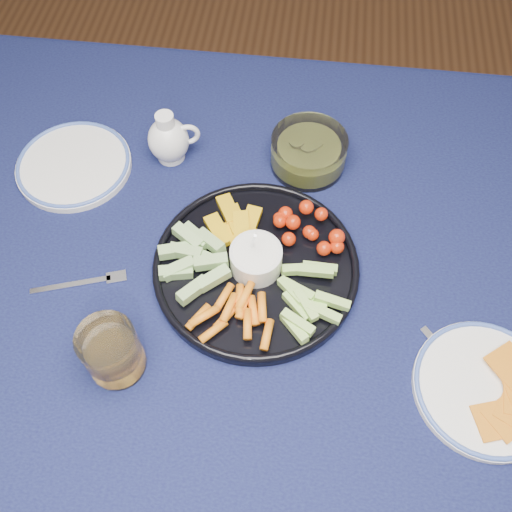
# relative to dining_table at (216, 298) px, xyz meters

# --- Properties ---
(dining_table) EXTENTS (1.67, 1.07, 0.75)m
(dining_table) POSITION_rel_dining_table_xyz_m (0.00, 0.00, 0.00)
(dining_table) COLOR #4C3019
(dining_table) RESTS_ON ground
(crudite_platter) EXTENTS (0.33, 0.33, 0.11)m
(crudite_platter) POSITION_rel_dining_table_xyz_m (0.07, 0.01, 0.11)
(crudite_platter) COLOR black
(crudite_platter) RESTS_ON dining_table
(creamer_pitcher) EXTENTS (0.09, 0.07, 0.10)m
(creamer_pitcher) POSITION_rel_dining_table_xyz_m (-0.11, 0.24, 0.13)
(creamer_pitcher) COLOR white
(creamer_pitcher) RESTS_ON dining_table
(pickle_bowl) EXTENTS (0.14, 0.14, 0.06)m
(pickle_bowl) POSITION_rel_dining_table_xyz_m (0.13, 0.25, 0.12)
(pickle_bowl) COLOR white
(pickle_bowl) RESTS_ON dining_table
(cheese_plate) EXTENTS (0.21, 0.21, 0.02)m
(cheese_plate) POSITION_rel_dining_table_xyz_m (0.42, -0.14, 0.10)
(cheese_plate) COLOR white
(cheese_plate) RESTS_ON dining_table
(juice_tumbler) EXTENTS (0.08, 0.08, 0.10)m
(juice_tumbler) POSITION_rel_dining_table_xyz_m (-0.11, -0.17, 0.13)
(juice_tumbler) COLOR white
(juice_tumbler) RESTS_ON dining_table
(fork_left) EXTENTS (0.15, 0.06, 0.00)m
(fork_left) POSITION_rel_dining_table_xyz_m (-0.20, -0.04, 0.09)
(fork_left) COLOR silver
(fork_left) RESTS_ON dining_table
(fork_right) EXTENTS (0.13, 0.16, 0.00)m
(fork_right) POSITION_rel_dining_table_xyz_m (0.40, -0.14, 0.09)
(fork_right) COLOR silver
(fork_right) RESTS_ON dining_table
(side_plate_extra) EXTENTS (0.21, 0.21, 0.02)m
(side_plate_extra) POSITION_rel_dining_table_xyz_m (-0.28, 0.19, 0.10)
(side_plate_extra) COLOR white
(side_plate_extra) RESTS_ON dining_table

